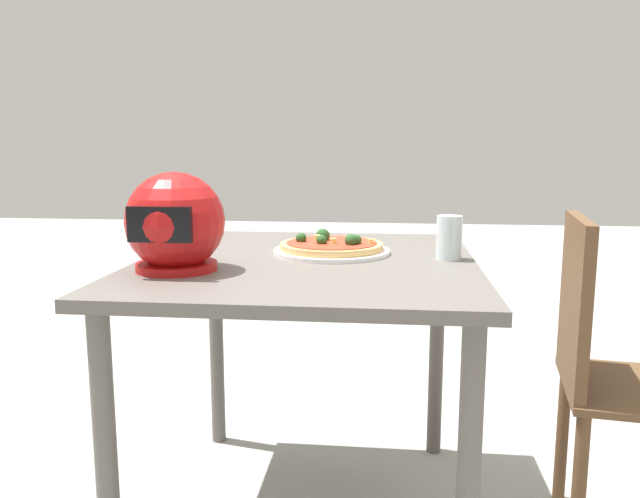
{
  "coord_description": "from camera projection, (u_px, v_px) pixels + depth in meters",
  "views": [
    {
      "loc": [
        -0.22,
        1.7,
        1.09
      ],
      "look_at": [
        -0.03,
        -0.05,
        0.8
      ],
      "focal_mm": 35.55,
      "sensor_mm": 36.0,
      "label": 1
    }
  ],
  "objects": [
    {
      "name": "dining_table",
      "position": [
        308.0,
        293.0,
        1.76
      ],
      "size": [
        0.91,
        1.03,
        0.78
      ],
      "color": "#5B5651",
      "rests_on": "ground"
    },
    {
      "name": "motorcycle_helmet",
      "position": [
        175.0,
        224.0,
        1.57
      ],
      "size": [
        0.25,
        0.25,
        0.25
      ],
      "color": "#B21414",
      "rests_on": "dining_table"
    },
    {
      "name": "pizza",
      "position": [
        331.0,
        245.0,
        1.82
      ],
      "size": [
        0.3,
        0.3,
        0.05
      ],
      "color": "tan",
      "rests_on": "pizza_plate"
    },
    {
      "name": "chair_side",
      "position": [
        609.0,
        363.0,
        1.7
      ],
      "size": [
        0.45,
        0.45,
        0.9
      ],
      "color": "brown",
      "rests_on": "ground"
    },
    {
      "name": "drinking_glass",
      "position": [
        449.0,
        238.0,
        1.72
      ],
      "size": [
        0.07,
        0.07,
        0.12
      ],
      "primitive_type": "cylinder",
      "color": "silver",
      "rests_on": "dining_table"
    },
    {
      "name": "pizza_plate",
      "position": [
        332.0,
        251.0,
        1.82
      ],
      "size": [
        0.34,
        0.34,
        0.01
      ],
      "primitive_type": "cylinder",
      "color": "white",
      "rests_on": "dining_table"
    }
  ]
}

